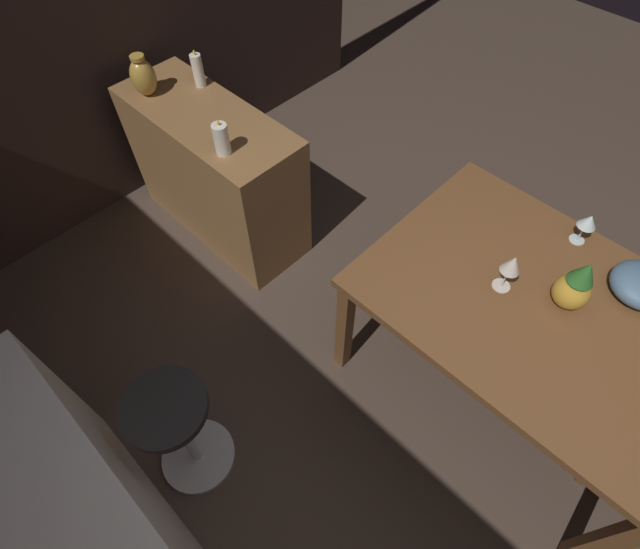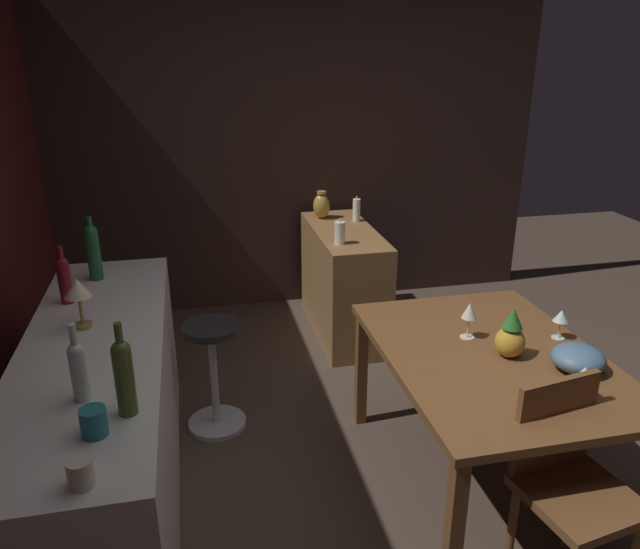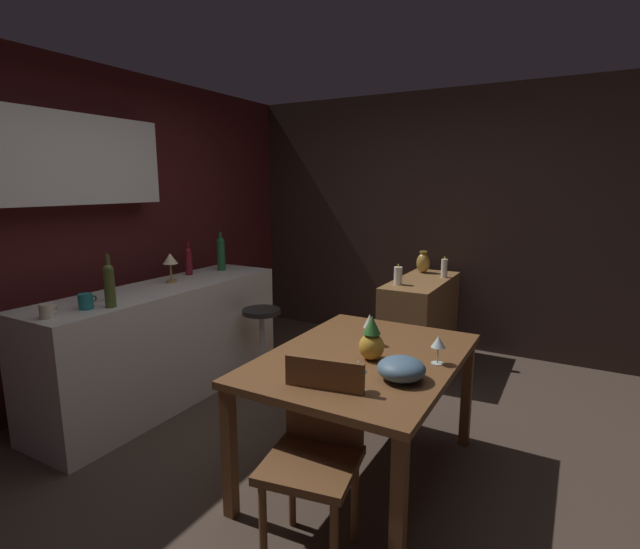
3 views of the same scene
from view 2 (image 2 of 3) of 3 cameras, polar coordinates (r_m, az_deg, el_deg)
The scene contains 22 objects.
ground_plane at distance 3.28m, azimuth 8.92°, elevation -19.30°, with size 9.00×9.00×0.00m, color #47382D.
wall_side_right at distance 4.97m, azimuth -4.30°, elevation 11.63°, with size 0.10×4.40×2.60m, color #33231E.
dining_table at distance 3.02m, azimuth 15.75°, elevation -8.44°, with size 1.37×0.99×0.74m.
kitchen_counter at distance 3.03m, azimuth -19.61°, elevation -13.54°, with size 2.10×0.60×0.90m, color silver.
sideboard_cabinet at distance 4.59m, azimuth 2.25°, elevation -0.68°, with size 1.10×0.44×0.82m, color olive.
chair_near_window at distance 2.70m, azimuth 22.36°, elevation -17.42°, with size 0.46×0.46×0.89m.
bar_stool at distance 3.54m, azimuth -9.97°, elevation -9.14°, with size 0.34×0.34×0.65m.
wine_glass_left at distance 2.69m, azimuth 23.66°, elevation -8.63°, with size 0.08×0.08×0.15m.
wine_glass_right at distance 3.04m, azimuth 13.89°, elevation -3.43°, with size 0.08×0.08×0.19m.
wine_glass_center at distance 3.18m, azimuth 21.76°, elevation -3.73°, with size 0.08×0.08×0.15m.
pineapple_centerpiece at distance 2.93m, azimuth 17.51°, elevation -5.54°, with size 0.14×0.14×0.25m.
fruit_bowl at distance 2.94m, azimuth 23.14°, elevation -7.27°, with size 0.24×0.24×0.11m, color slate.
wine_bottle_green at distance 3.46m, azimuth -20.58°, elevation 2.18°, with size 0.07×0.07×0.35m.
wine_bottle_ruby at distance 3.20m, azimuth -22.95°, elevation -0.26°, with size 0.06×0.06×0.29m.
wine_bottle_clear at distance 2.33m, azimuth -21.80°, elevation -8.17°, with size 0.06×0.06×0.30m.
wine_bottle_olive at distance 2.18m, azimuth -17.99°, elevation -8.89°, with size 0.07×0.07×0.35m.
cup_cream at distance 1.97m, azimuth -21.62°, elevation -16.96°, with size 0.11×0.08×0.09m.
cup_teal at distance 2.16m, azimuth -20.53°, elevation -12.86°, with size 0.12×0.09×0.10m.
counter_lamp at distance 2.88m, azimuth -21.83°, elevation -1.52°, with size 0.12×0.12×0.24m.
pillar_candle_tall at distance 4.11m, azimuth 1.87°, elevation 3.94°, with size 0.07×0.07×0.18m.
pillar_candle_short at distance 4.66m, azimuth 3.46°, elevation 6.08°, with size 0.06×0.06×0.20m.
vase_brass at distance 4.73m, azimuth 0.16°, elevation 6.50°, with size 0.13×0.13×0.21m.
Camera 2 is at (-2.30, 1.00, 2.11)m, focal length 33.99 mm.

